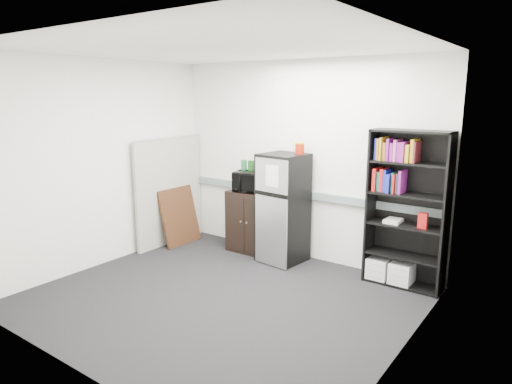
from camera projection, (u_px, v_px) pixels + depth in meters
floor at (221, 298)px, 5.12m from camera, size 4.00×4.00×0.00m
wall_back at (302, 161)px, 6.23m from camera, size 4.00×0.02×2.70m
wall_right at (407, 206)px, 3.70m from camera, size 0.02×3.50×2.70m
wall_left at (102, 164)px, 5.98m from camera, size 0.02×3.50×2.70m
ceiling at (216, 48)px, 4.56m from camera, size 4.00×3.50×0.02m
electrical_raceway at (300, 194)px, 6.30m from camera, size 3.92×0.05×0.10m
wall_note at (280, 145)px, 6.38m from camera, size 0.14×0.00×0.10m
bookshelf at (406, 206)px, 5.30m from camera, size 0.90×0.34×1.85m
cubicle_partition at (170, 191)px, 6.90m from camera, size 0.06×1.30×1.62m
cabinet at (254, 222)px, 6.58m from camera, size 0.71×0.47×0.89m
microwave at (253, 182)px, 6.45m from camera, size 0.59×0.47×0.29m
snack_box_a at (244, 165)px, 6.54m from camera, size 0.08×0.06×0.15m
snack_box_b at (251, 166)px, 6.46m from camera, size 0.08×0.06×0.15m
snack_box_c at (257, 167)px, 6.40m from camera, size 0.08×0.07×0.14m
snack_bag at (263, 170)px, 6.29m from camera, size 0.19×0.13×0.10m
refrigerator at (283, 208)px, 6.15m from camera, size 0.61×0.64×1.48m
coffee_can at (300, 147)px, 5.98m from camera, size 0.13×0.13×0.17m
framed_poster at (180, 216)px, 6.95m from camera, size 0.24×0.68×0.86m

